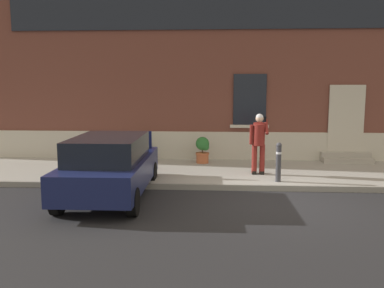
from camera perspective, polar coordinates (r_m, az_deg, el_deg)
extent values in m
plane|color=#232326|center=(10.02, 11.51, -7.65)|extent=(80.00, 80.00, 0.00)
cube|color=#99968E|center=(12.70, 9.79, -3.90)|extent=(24.00, 3.60, 0.15)
cube|color=gray|center=(10.90, 10.84, -5.93)|extent=(24.00, 0.12, 0.15)
cube|color=brown|center=(14.95, 9.08, 12.08)|extent=(24.00, 1.40, 7.50)
cube|color=#BCB7A8|center=(14.36, 9.07, -0.56)|extent=(24.00, 0.08, 1.10)
cube|color=maroon|center=(14.80, 20.33, 3.07)|extent=(1.00, 0.08, 2.10)
cube|color=#BCB7A8|center=(14.77, 20.36, 3.26)|extent=(1.16, 0.06, 2.24)
cube|color=black|center=(14.17, 7.91, 6.05)|extent=(1.10, 0.06, 1.70)
cube|color=#BCB7A8|center=(14.20, 7.85, 2.42)|extent=(1.30, 0.12, 0.10)
cube|color=black|center=(14.41, 9.51, 18.04)|extent=(16.80, 0.06, 1.40)
cube|color=#9E998E|center=(14.53, 20.58, -2.16)|extent=(1.63, 0.32, 0.16)
cube|color=#9E998E|center=(14.82, 20.24, -1.64)|extent=(1.63, 0.32, 0.32)
cube|color=#161E4C|center=(10.16, -11.07, -3.81)|extent=(1.81, 4.03, 0.64)
cube|color=black|center=(9.91, -11.37, -0.60)|extent=(1.58, 2.42, 0.56)
cube|color=black|center=(12.13, -8.80, -2.87)|extent=(1.66, 0.13, 0.20)
cube|color=yellow|center=(12.10, -8.82, -2.04)|extent=(0.52, 0.03, 0.12)
cube|color=#B21414|center=(12.22, -12.32, -0.79)|extent=(0.16, 0.04, 0.18)
cube|color=#B21414|center=(11.93, -5.30, -0.86)|extent=(0.16, 0.04, 0.18)
cube|color=#161E4C|center=(11.76, -9.13, 0.33)|extent=(1.49, 0.08, 0.60)
cylinder|color=black|center=(9.17, -17.97, -7.43)|extent=(0.21, 0.60, 0.60)
cylinder|color=black|center=(8.74, -8.07, -7.86)|extent=(0.21, 0.60, 0.60)
cylinder|color=black|center=(11.75, -13.20, -3.85)|extent=(0.21, 0.60, 0.60)
cylinder|color=black|center=(11.42, -5.48, -4.01)|extent=(0.21, 0.60, 0.60)
cylinder|color=#333338|center=(11.21, 11.76, -2.69)|extent=(0.14, 0.14, 0.95)
sphere|color=#333338|center=(11.13, 11.83, -0.18)|extent=(0.15, 0.15, 0.15)
cylinder|color=silver|center=(11.16, 11.80, -1.20)|extent=(0.15, 0.15, 0.06)
cylinder|color=maroon|center=(12.01, 8.54, -2.01)|extent=(0.15, 0.15, 0.82)
cube|color=black|center=(12.14, 8.47, -3.82)|extent=(0.12, 0.28, 0.10)
cylinder|color=maroon|center=(12.03, 9.58, -2.02)|extent=(0.15, 0.15, 0.82)
cube|color=black|center=(12.16, 9.51, -3.82)|extent=(0.12, 0.28, 0.10)
cylinder|color=maroon|center=(11.87, 9.16, 1.35)|extent=(0.34, 0.43, 0.67)
sphere|color=tan|center=(11.75, 9.24, 3.46)|extent=(0.22, 0.22, 0.22)
sphere|color=silver|center=(11.75, 9.24, 3.61)|extent=(0.21, 0.21, 0.21)
cylinder|color=maroon|center=(11.81, 8.11, 1.28)|extent=(0.09, 0.18, 0.57)
cylinder|color=maroon|center=(11.83, 10.16, 2.31)|extent=(0.09, 0.42, 0.41)
cube|color=black|center=(11.75, 9.98, 3.35)|extent=(0.07, 0.02, 0.15)
cylinder|color=#2D2D30|center=(14.15, -7.16, -1.59)|extent=(0.40, 0.40, 0.34)
cylinder|color=#2D2D30|center=(14.13, -7.17, -1.03)|extent=(0.44, 0.44, 0.05)
cylinder|color=#47331E|center=(14.10, -7.19, -0.43)|extent=(0.04, 0.04, 0.24)
sphere|color=#387F33|center=(14.08, -7.20, 0.29)|extent=(0.44, 0.44, 0.44)
sphere|color=#387F33|center=(14.03, -6.83, -0.14)|extent=(0.24, 0.24, 0.24)
cylinder|color=#B25B38|center=(13.64, 1.44, -1.90)|extent=(0.40, 0.40, 0.34)
cylinder|color=#B25B38|center=(13.61, 1.44, -1.32)|extent=(0.44, 0.44, 0.05)
cylinder|color=#47331E|center=(13.59, 1.44, -0.70)|extent=(0.04, 0.04, 0.24)
sphere|color=#286B2D|center=(13.56, 1.44, 0.05)|extent=(0.44, 0.44, 0.44)
sphere|color=#286B2D|center=(13.52, 1.86, -0.40)|extent=(0.24, 0.24, 0.24)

